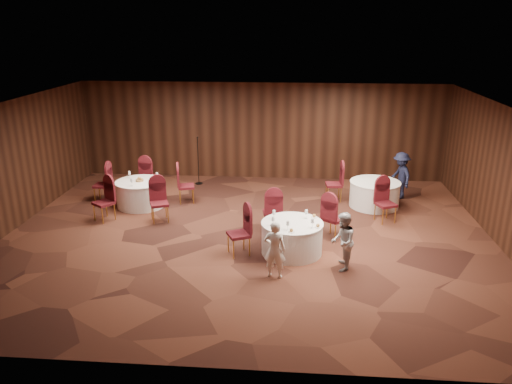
# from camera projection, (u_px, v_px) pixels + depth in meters

# --- Properties ---
(ground) EXTENTS (12.00, 12.00, 0.00)m
(ground) POSITION_uv_depth(u_px,v_px,m) (247.00, 236.00, 12.37)
(ground) COLOR black
(ground) RESTS_ON ground
(room_shell) EXTENTS (12.00, 12.00, 12.00)m
(room_shell) POSITION_uv_depth(u_px,v_px,m) (247.00, 160.00, 11.74)
(room_shell) COLOR silver
(room_shell) RESTS_ON ground
(table_main) EXTENTS (1.41, 1.41, 0.74)m
(table_main) POSITION_uv_depth(u_px,v_px,m) (292.00, 238.00, 11.38)
(table_main) COLOR white
(table_main) RESTS_ON ground
(table_left) EXTENTS (1.39, 1.39, 0.74)m
(table_left) POSITION_uv_depth(u_px,v_px,m) (141.00, 193.00, 14.32)
(table_left) COLOR white
(table_left) RESTS_ON ground
(table_right) EXTENTS (1.42, 1.42, 0.74)m
(table_right) POSITION_uv_depth(u_px,v_px,m) (374.00, 194.00, 14.29)
(table_right) COLOR white
(table_right) RESTS_ON ground
(chairs_main) EXTENTS (2.91, 2.07, 1.00)m
(chairs_main) POSITION_uv_depth(u_px,v_px,m) (283.00, 221.00, 11.99)
(chairs_main) COLOR #430D17
(chairs_main) RESTS_ON ground
(chairs_left) EXTENTS (3.06, 3.10, 1.00)m
(chairs_left) POSITION_uv_depth(u_px,v_px,m) (141.00, 190.00, 14.22)
(chairs_left) COLOR #430D17
(chairs_left) RESTS_ON ground
(chairs_right) EXTENTS (1.88, 2.21, 1.00)m
(chairs_right) POSITION_uv_depth(u_px,v_px,m) (358.00, 194.00, 13.92)
(chairs_right) COLOR #430D17
(chairs_right) RESTS_ON ground
(tabletop_main) EXTENTS (1.11, 1.05, 0.22)m
(tabletop_main) POSITION_uv_depth(u_px,v_px,m) (298.00, 220.00, 11.12)
(tabletop_main) COLOR silver
(tabletop_main) RESTS_ON table_main
(tabletop_left) EXTENTS (0.92, 0.78, 0.22)m
(tabletop_left) POSITION_uv_depth(u_px,v_px,m) (140.00, 179.00, 14.18)
(tabletop_left) COLOR silver
(tabletop_left) RESTS_ON table_left
(tabletop_right) EXTENTS (0.08, 0.08, 0.22)m
(tabletop_right) POSITION_uv_depth(u_px,v_px,m) (383.00, 179.00, 13.89)
(tabletop_right) COLOR silver
(tabletop_right) RESTS_ON table_right
(mic_stand) EXTENTS (0.24, 0.24, 1.56)m
(mic_stand) POSITION_uv_depth(u_px,v_px,m) (199.00, 170.00, 16.27)
(mic_stand) COLOR black
(mic_stand) RESTS_ON ground
(woman_a) EXTENTS (0.49, 0.36, 1.25)m
(woman_a) POSITION_uv_depth(u_px,v_px,m) (275.00, 250.00, 10.20)
(woman_a) COLOR white
(woman_a) RESTS_ON ground
(woman_b) EXTENTS (0.54, 0.67, 1.28)m
(woman_b) POSITION_uv_depth(u_px,v_px,m) (343.00, 242.00, 10.54)
(woman_b) COLOR #B1B2B6
(woman_b) RESTS_ON ground
(man_c) EXTENTS (0.78, 1.03, 1.41)m
(man_c) POSITION_uv_depth(u_px,v_px,m) (401.00, 175.00, 14.86)
(man_c) COLOR #151931
(man_c) RESTS_ON ground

